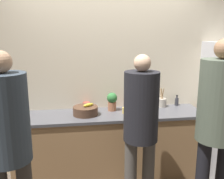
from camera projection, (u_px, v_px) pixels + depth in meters
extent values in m
cube|color=beige|center=(107.00, 77.00, 3.34)|extent=(5.20, 0.06, 2.60)
cube|color=#9E754C|center=(110.00, 147.00, 3.25)|extent=(2.36, 0.58, 0.86)
cube|color=#4C4C51|center=(110.00, 114.00, 3.15)|extent=(2.39, 0.61, 0.03)
cylinder|color=#333D47|center=(6.00, 119.00, 2.00)|extent=(0.37, 0.37, 0.73)
sphere|color=tan|center=(0.00, 62.00, 1.90)|extent=(0.17, 0.17, 0.17)
cylinder|color=#4C4742|center=(131.00, 176.00, 2.64)|extent=(0.13, 0.13, 0.81)
cylinder|color=#4C4742|center=(148.00, 174.00, 2.67)|extent=(0.13, 0.13, 0.81)
cylinder|color=black|center=(141.00, 107.00, 2.49)|extent=(0.35, 0.35, 0.71)
sphere|color=#DBAD89|center=(142.00, 63.00, 2.39)|extent=(0.17, 0.17, 0.17)
cylinder|color=#515B4C|center=(220.00, 101.00, 2.30)|extent=(0.39, 0.39, 0.77)
cylinder|color=#4C3323|center=(86.00, 111.00, 3.07)|extent=(0.31, 0.31, 0.11)
ellipsoid|color=yellow|center=(89.00, 105.00, 3.06)|extent=(0.15, 0.12, 0.04)
cylinder|color=#ADA393|center=(162.00, 103.00, 3.41)|extent=(0.12, 0.12, 0.12)
cylinder|color=#99754C|center=(161.00, 96.00, 3.39)|extent=(0.01, 0.05, 0.21)
cylinder|color=#99754C|center=(163.00, 96.00, 3.40)|extent=(0.03, 0.04, 0.21)
cylinder|color=#99754C|center=(162.00, 96.00, 3.38)|extent=(0.05, 0.01, 0.21)
cylinder|color=#333338|center=(177.00, 102.00, 3.47)|extent=(0.05, 0.05, 0.10)
cylinder|color=#333338|center=(177.00, 97.00, 3.45)|extent=(0.02, 0.02, 0.03)
cylinder|color=black|center=(177.00, 95.00, 3.45)|extent=(0.03, 0.03, 0.01)
cylinder|color=red|center=(129.00, 104.00, 3.29)|extent=(0.07, 0.07, 0.13)
cylinder|color=red|center=(129.00, 98.00, 3.27)|extent=(0.03, 0.03, 0.04)
cylinder|color=black|center=(129.00, 96.00, 3.27)|extent=(0.03, 0.03, 0.01)
cylinder|color=#A33D33|center=(87.00, 106.00, 3.30)|extent=(0.09, 0.09, 0.09)
cylinder|color=gold|center=(126.00, 110.00, 3.12)|extent=(0.08, 0.08, 0.08)
cylinder|color=#9E6042|center=(112.00, 106.00, 3.24)|extent=(0.11, 0.11, 0.11)
sphere|color=#2D6B33|center=(112.00, 98.00, 3.22)|extent=(0.13, 0.13, 0.13)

